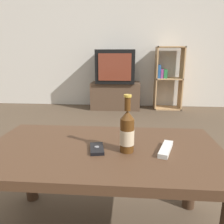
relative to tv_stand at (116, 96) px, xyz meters
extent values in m
cube|color=beige|center=(0.11, 0.28, 1.08)|extent=(8.00, 0.05, 2.60)
cube|color=#422B1C|center=(0.11, -2.75, 0.23)|extent=(1.09, 0.61, 0.04)
cylinder|color=#382417|center=(-0.37, -2.50, -0.01)|extent=(0.07, 0.07, 0.44)
cylinder|color=#382417|center=(0.60, -2.50, -0.01)|extent=(0.07, 0.07, 0.44)
cube|color=#4C3828|center=(0.00, 0.00, 0.00)|extent=(0.81, 0.40, 0.45)
cube|color=black|center=(0.00, 0.00, 0.49)|extent=(0.62, 0.48, 0.53)
cube|color=maroon|center=(0.00, -0.25, 0.49)|extent=(0.51, 0.01, 0.41)
cube|color=tan|center=(0.67, 0.06, 0.29)|extent=(0.02, 0.30, 1.03)
cube|color=tan|center=(1.09, 0.06, 0.29)|extent=(0.02, 0.30, 1.03)
cube|color=tan|center=(0.88, 0.06, -0.21)|extent=(0.44, 0.30, 0.02)
cube|color=tan|center=(0.88, 0.06, 0.29)|extent=(0.44, 0.30, 0.02)
cube|color=tan|center=(0.88, 0.06, 0.80)|extent=(0.44, 0.30, 0.02)
cube|color=navy|center=(0.71, 0.06, 0.41)|extent=(0.05, 0.21, 0.21)
cube|color=#7F3875|center=(0.76, 0.06, 0.37)|extent=(0.04, 0.21, 0.15)
cube|color=#236B38|center=(0.82, 0.06, 0.37)|extent=(0.06, 0.21, 0.14)
cylinder|color=#47280F|center=(0.23, -2.78, 0.33)|extent=(0.06, 0.06, 0.15)
cylinder|color=tan|center=(0.23, -2.78, 0.32)|extent=(0.06, 0.06, 0.07)
cone|color=#47280F|center=(0.23, -2.78, 0.42)|extent=(0.06, 0.06, 0.04)
cylinder|color=#47280F|center=(0.23, -2.78, 0.47)|extent=(0.03, 0.03, 0.06)
cylinder|color=#B79333|center=(0.23, -2.78, 0.50)|extent=(0.03, 0.03, 0.01)
cube|color=black|center=(0.09, -2.78, 0.26)|extent=(0.08, 0.13, 0.01)
cylinder|color=slate|center=(0.09, -2.78, 0.27)|extent=(0.02, 0.02, 0.00)
cube|color=beige|center=(0.40, -2.77, 0.26)|extent=(0.09, 0.17, 0.02)
camera|label=1|loc=(0.23, -3.67, 0.66)|focal=35.00mm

